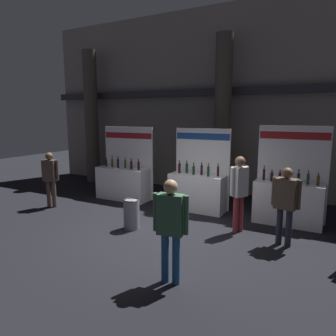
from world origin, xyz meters
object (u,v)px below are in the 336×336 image
Objects in this scene: exhibitor_booth_1 at (198,189)px; visitor_2 at (239,187)px; trash_bin at (132,214)px; exhibitor_booth_0 at (124,180)px; visitor_1 at (171,223)px; visitor_4 at (50,175)px; visitor_6 at (286,199)px; exhibitor_booth_2 at (288,199)px.

exhibitor_booth_1 is 1.31× the size of visitor_2.
trash_bin is at bearing -34.63° from visitor_2.
exhibitor_booth_1 is 1.89m from visitor_2.
trash_bin is at bearing -50.02° from exhibitor_booth_0.
visitor_4 is (-5.03, 2.09, -0.05)m from visitor_1.
visitor_1 is (3.72, -3.83, 0.40)m from exhibitor_booth_0.
visitor_6 is at bearing -15.73° from exhibitor_booth_0.
visitor_2 is (0.31, 2.72, 0.04)m from visitor_1.
exhibitor_booth_1 is at bearing -18.50° from visitor_6.
visitor_1 is at bearing -73.03° from exhibitor_booth_1.
visitor_1 is 2.75m from visitor_6.
exhibitor_booth_1 is at bearing -176.00° from visitor_4.
exhibitor_booth_2 is 1.49m from visitor_6.
visitor_1 is 0.96× the size of visitor_2.
exhibitor_booth_0 is 5.35m from visitor_1.
visitor_1 is 1.05× the size of visitor_4.
exhibitor_booth_1 reaches higher than visitor_6.
exhibitor_booth_0 is 2.55m from exhibitor_booth_1.
exhibitor_booth_1 reaches higher than visitor_4.
visitor_4 is (-3.08, 0.37, 0.59)m from trash_bin.
exhibitor_booth_1 is at bearing 98.45° from visitor_1.
visitor_4 is (-1.31, -1.74, 0.35)m from exhibitor_booth_0.
exhibitor_booth_1 is 1.40× the size of visitor_6.
exhibitor_booth_2 is 1.47× the size of visitor_6.
exhibitor_booth_2 reaches higher than visitor_1.
trash_bin is 0.42× the size of visitor_1.
visitor_6 is at bearing 162.58° from visitor_4.
exhibitor_booth_1 is 2.92m from visitor_6.
exhibitor_booth_2 is 4.06m from visitor_1.
trash_bin is (-3.18, -2.12, -0.27)m from exhibitor_booth_2.
exhibitor_booth_0 reaches higher than visitor_1.
visitor_2 is at bearing 166.54° from visitor_4.
exhibitor_booth_0 reaches higher than visitor_6.
visitor_1 is 2.74m from visitor_2.
trash_bin is 3.43m from visitor_6.
visitor_6 is at bearing 104.46° from visitor_2.
exhibitor_booth_1 is at bearing -95.34° from visitor_2.
exhibitor_booth_2 reaches higher than exhibitor_booth_0.
visitor_6 is (6.38, 0.31, 0.03)m from visitor_4.
visitor_4 reaches higher than trash_bin.
visitor_1 is at bearing 137.25° from visitor_4.
exhibitor_booth_0 reaches higher than trash_bin.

